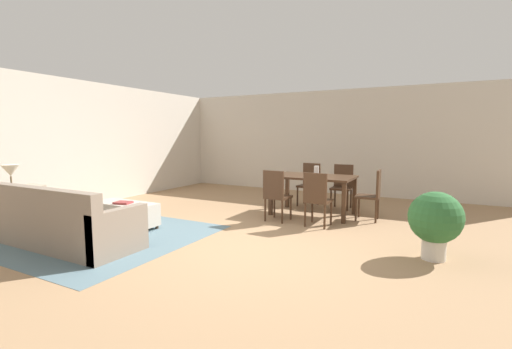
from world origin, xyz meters
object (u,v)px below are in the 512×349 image
side_table (13,205)px  dining_chair_near_right (317,196)px  vase_centerpiece (316,171)px  couch (64,225)px  dining_chair_far_left (310,182)px  dining_chair_far_right (342,184)px  potted_plant (435,220)px  dining_table (313,181)px  book_on_ottoman (123,203)px  table_lamp (10,172)px  dining_chair_head_east (373,192)px  dining_chair_near_left (276,193)px  ottoman_table (125,213)px

side_table → dining_chair_near_right: 4.88m
vase_centerpiece → couch: bearing=-125.0°
couch → dining_chair_far_left: dining_chair_far_left is taller
dining_chair_far_right → potted_plant: size_ratio=1.08×
dining_table → dining_chair_far_right: 0.94m
dining_chair_far_right → book_on_ottoman: dining_chair_far_right is taller
side_table → table_lamp: (0.00, 0.00, 0.52)m
dining_chair_far_left → book_on_ottoman: bearing=-121.2°
dining_chair_far_left → dining_chair_head_east: bearing=-29.3°
couch → dining_table: couch is taller
couch → dining_chair_near_right: dining_chair_near_right is taller
book_on_ottoman → vase_centerpiece: bearing=45.8°
dining_chair_far_left → book_on_ottoman: dining_chair_far_left is taller
dining_chair_far_right → dining_chair_far_left: bearing=179.9°
dining_chair_head_east → book_on_ottoman: dining_chair_head_east is taller
dining_chair_near_left → side_table: bearing=-142.9°
dining_chair_near_right → dining_chair_far_right: same height
ottoman_table → dining_table: (2.44, 2.40, 0.42)m
table_lamp → potted_plant: size_ratio=0.62×
ottoman_table → vase_centerpiece: size_ratio=6.01×
potted_plant → couch: bearing=-158.2°
dining_chair_near_left → ottoman_table: bearing=-142.4°
vase_centerpiece → dining_chair_near_right: bearing=-70.8°
ottoman_table → dining_chair_far_right: 4.30m
dining_chair_near_left → dining_chair_head_east: size_ratio=1.00×
ottoman_table → couch: bearing=-88.3°
dining_chair_far_left → potted_plant: bearing=-45.2°
dining_chair_far_left → potted_plant: (2.51, -2.53, -0.02)m
side_table → dining_chair_near_right: bearing=31.5°
couch → ottoman_table: couch is taller
side_table → dining_table: (3.80, 3.41, 0.23)m
side_table → vase_centerpiece: bearing=41.8°
couch → potted_plant: 4.90m
couch → dining_chair_far_left: bearing=64.9°
dining_chair_head_east → dining_chair_near_right: bearing=-129.6°
table_lamp → dining_chair_far_right: 5.97m
ottoman_table → potted_plant: size_ratio=1.33×
dining_chair_far_left → potted_plant: 3.56m
dining_chair_near_left → vase_centerpiece: (0.45, 0.87, 0.33)m
table_lamp → dining_chair_near_left: 4.29m
ottoman_table → dining_chair_near_left: 2.58m
side_table → dining_chair_far_right: 5.96m
table_lamp → book_on_ottoman: (1.41, 0.94, -0.52)m
dining_chair_far_right → vase_centerpiece: size_ratio=4.87×
dining_chair_far_right → couch: bearing=-122.4°
dining_chair_far_right → dining_chair_head_east: (0.75, -0.82, 0.00)m
couch → dining_chair_head_east: bearing=45.1°
table_lamp → dining_table: 5.11m
dining_chair_far_right → potted_plant: 3.10m
side_table → dining_table: size_ratio=0.36×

